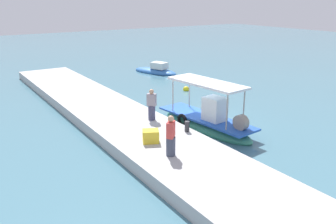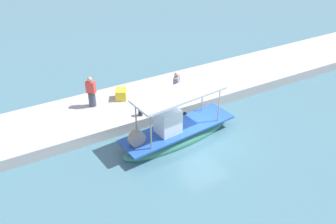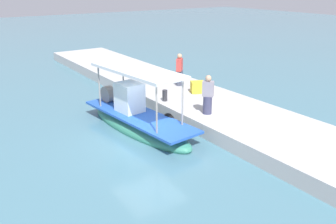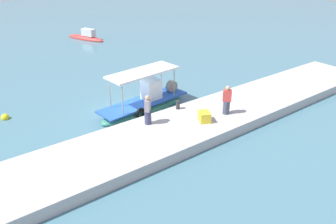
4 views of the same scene
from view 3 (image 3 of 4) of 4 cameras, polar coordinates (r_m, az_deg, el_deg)
ground_plane at (r=14.67m, az=-3.13°, el=-4.51°), size 120.00×120.00×0.00m
dock_quay at (r=16.87m, az=8.80°, el=-0.29°), size 36.00×4.26×0.61m
main_fishing_boat at (r=15.72m, az=-4.82°, el=-1.06°), size 6.59×2.37×3.02m
fisherman_near_bollard at (r=15.67m, az=6.27°, el=2.43°), size 0.54×0.54×1.72m
fisherman_by_crate at (r=20.02m, az=1.81°, el=6.45°), size 0.56×0.56×1.77m
mooring_bollard at (r=17.44m, az=-0.50°, el=2.62°), size 0.24×0.24×0.54m
cargo_crate at (r=18.83m, az=4.77°, el=3.92°), size 0.86×0.92×0.58m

